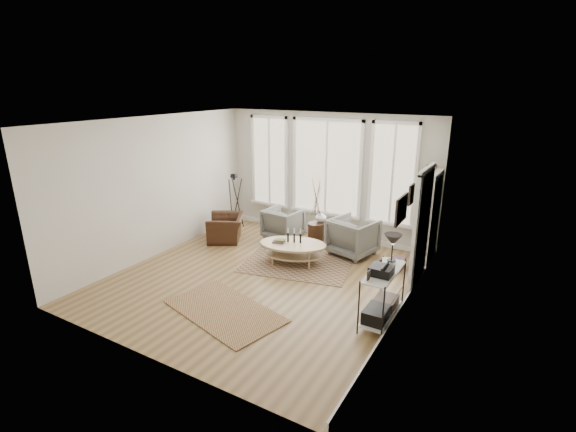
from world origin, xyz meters
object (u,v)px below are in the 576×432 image
Objects in this scene: armchair_right at (353,237)px; accent_chair at (226,228)px; bookcase at (427,219)px; low_shelf at (383,290)px; coffee_table at (292,248)px; armchair_left at (283,223)px; side_table at (316,215)px.

armchair_right reaches higher than accent_chair.
bookcase is 2.34× the size of armchair_right.
low_shelf is (-0.06, -2.52, -0.44)m from bookcase.
coffee_table is at bearing 151.93° from low_shelf.
armchair_right is (0.89, 1.04, 0.07)m from coffee_table.
armchair_right reaches higher than coffee_table.
coffee_table is at bearing -150.24° from bookcase.
coffee_table is at bearing 133.14° from armchair_left.
bookcase is at bearing 29.76° from coffee_table.
bookcase is at bearing 72.08° from accent_chair.
bookcase reaches higher than accent_chair.
low_shelf reaches higher than coffee_table.
armchair_left is 0.99m from side_table.
coffee_table is 1.12m from side_table.
low_shelf is 3.94m from armchair_left.
coffee_table is 1.00× the size of side_table.
low_shelf is 0.85× the size of side_table.
coffee_table is at bearing 48.97° from accent_chair.
accent_chair is at bearing 169.25° from coffee_table.
bookcase is 1.54m from armchair_right.
accent_chair is (-2.00, -0.67, -0.45)m from side_table.
low_shelf is at bearing -45.06° from side_table.
armchair_right is at bearing -168.63° from bookcase.
side_table is at bearing 78.25° from accent_chair.
bookcase is 1.34× the size of coffee_table.
bookcase reaches higher than armchair_right.
armchair_right is (-1.36, 2.24, -0.11)m from low_shelf.
side_table is at bearing 14.04° from armchair_right.
side_table is (-2.24, 2.25, 0.23)m from low_shelf.
coffee_table is 1.46m from armchair_left.
accent_chair is (-2.88, -0.66, -0.11)m from armchair_right.
side_table reaches higher than low_shelf.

